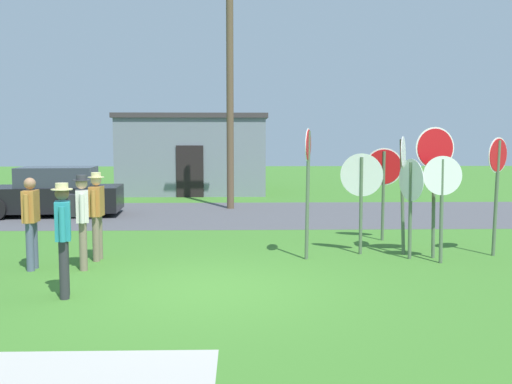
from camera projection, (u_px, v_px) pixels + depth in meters
ground_plane at (205, 289)px, 9.22m from camera, size 80.00×80.00×0.00m
street_asphalt at (222, 214)px, 18.30m from camera, size 60.00×6.40×0.01m
building_background at (195, 153)px, 26.04m from camera, size 6.35×5.59×3.41m
utility_pole at (230, 89)px, 19.37m from camera, size 1.80×0.24×7.72m
parked_car_on_street at (52, 193)px, 17.90m from camera, size 4.42×2.25×1.51m
stop_sign_rear_right at (411, 191)px, 11.41m from camera, size 0.27×0.81×2.00m
stop_sign_far_back at (384, 177)px, 13.45m from camera, size 0.87×0.17×2.17m
stop_sign_low_front at (435, 168)px, 11.49m from camera, size 0.83×0.19×2.62m
stop_sign_leaning_right at (403, 175)px, 11.85m from camera, size 0.31×0.68×2.44m
stop_sign_leaning_left at (361, 185)px, 11.89m from camera, size 0.82×0.36×2.09m
stop_sign_tallest at (442, 190)px, 11.06m from camera, size 0.75×0.13×2.07m
stop_sign_rear_left at (308, 173)px, 11.34m from camera, size 0.19×0.63×2.60m
stop_sign_center_cluster at (497, 176)px, 11.69m from camera, size 0.58×0.46×2.42m
person_with_sunhat at (97, 211)px, 11.33m from camera, size 0.32×0.57×1.74m
person_in_blue at (31, 218)px, 10.51m from camera, size 0.23×0.57×1.69m
person_in_dark_shirt at (63, 233)px, 8.68m from camera, size 0.32×0.55×1.74m
person_holding_notes at (81, 215)px, 10.53m from camera, size 0.42×0.55×1.74m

